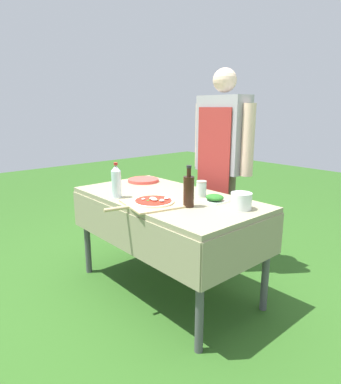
# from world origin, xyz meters

# --- Properties ---
(ground_plane) EXTENTS (12.00, 12.00, 0.00)m
(ground_plane) POSITION_xyz_m (0.00, 0.00, 0.00)
(ground_plane) COLOR #2D5B1E
(prep_table) EXTENTS (1.45, 0.78, 0.75)m
(prep_table) POSITION_xyz_m (0.00, 0.00, 0.65)
(prep_table) COLOR gray
(prep_table) RESTS_ON ground
(person_cook) EXTENTS (0.63, 0.23, 1.69)m
(person_cook) POSITION_xyz_m (-0.05, 0.65, 1.00)
(person_cook) COLOR #70604C
(person_cook) RESTS_ON ground
(pizza_on_peel) EXTENTS (0.43, 0.55, 0.06)m
(pizza_on_peel) POSITION_xyz_m (0.10, -0.21, 0.76)
(pizza_on_peel) COLOR #D1B27F
(pizza_on_peel) RESTS_ON prep_table
(oil_bottle) EXTENTS (0.07, 0.07, 0.27)m
(oil_bottle) POSITION_xyz_m (0.29, -0.07, 0.86)
(oil_bottle) COLOR black
(oil_bottle) RESTS_ON prep_table
(water_bottle) EXTENTS (0.07, 0.07, 0.25)m
(water_bottle) POSITION_xyz_m (-0.21, -0.29, 0.87)
(water_bottle) COLOR silver
(water_bottle) RESTS_ON prep_table
(herb_container) EXTENTS (0.16, 0.15, 0.05)m
(herb_container) POSITION_xyz_m (0.32, 0.16, 0.77)
(herb_container) COLOR silver
(herb_container) RESTS_ON prep_table
(mixing_tub) EXTENTS (0.14, 0.14, 0.11)m
(mixing_tub) POSITION_xyz_m (0.55, 0.15, 0.80)
(mixing_tub) COLOR silver
(mixing_tub) RESTS_ON prep_table
(plate_stack) EXTENTS (0.27, 0.27, 0.02)m
(plate_stack) POSITION_xyz_m (-0.52, 0.17, 0.76)
(plate_stack) COLOR #DB4C42
(plate_stack) RESTS_ON prep_table
(sauce_jar) EXTENTS (0.07, 0.07, 0.11)m
(sauce_jar) POSITION_xyz_m (0.16, 0.19, 0.80)
(sauce_jar) COLOR silver
(sauce_jar) RESTS_ON prep_table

